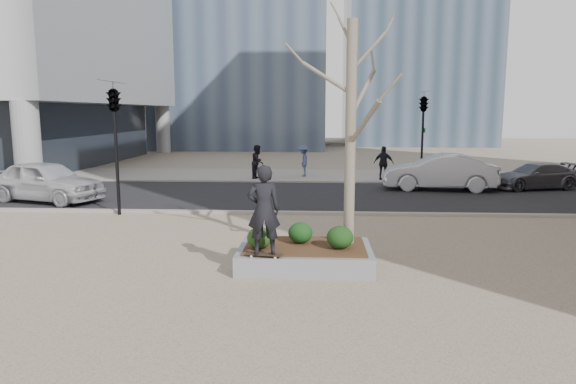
# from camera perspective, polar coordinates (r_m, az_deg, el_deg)

# --- Properties ---
(ground) EXTENTS (120.00, 120.00, 0.00)m
(ground) POSITION_cam_1_polar(r_m,az_deg,el_deg) (11.91, -2.96, -8.14)
(ground) COLOR gray
(ground) RESTS_ON ground
(street) EXTENTS (60.00, 8.00, 0.02)m
(street) POSITION_cam_1_polar(r_m,az_deg,el_deg) (21.64, -0.15, -0.37)
(street) COLOR black
(street) RESTS_ON ground
(far_sidewalk) EXTENTS (60.00, 6.00, 0.02)m
(far_sidewalk) POSITION_cam_1_polar(r_m,az_deg,el_deg) (28.57, 0.67, 1.88)
(far_sidewalk) COLOR gray
(far_sidewalk) RESTS_ON ground
(planter) EXTENTS (3.00, 2.00, 0.45)m
(planter) POSITION_cam_1_polar(r_m,az_deg,el_deg) (11.79, 1.90, -7.18)
(planter) COLOR gray
(planter) RESTS_ON ground
(planter_mulch) EXTENTS (2.70, 1.70, 0.04)m
(planter_mulch) POSITION_cam_1_polar(r_m,az_deg,el_deg) (11.72, 1.91, -6.03)
(planter_mulch) COLOR #382314
(planter_mulch) RESTS_ON planter
(sycamore_tree) EXTENTS (2.80, 2.80, 6.60)m
(sycamore_tree) POSITION_cam_1_polar(r_m,az_deg,el_deg) (11.66, 7.03, 10.32)
(sycamore_tree) COLOR gray
(sycamore_tree) RESTS_ON planter_mulch
(shrub_left) EXTENTS (0.56, 0.56, 0.48)m
(shrub_left) POSITION_cam_1_polar(r_m,az_deg,el_deg) (11.40, -3.17, -5.11)
(shrub_left) COLOR black
(shrub_left) RESTS_ON planter_mulch
(shrub_middle) EXTENTS (0.56, 0.56, 0.48)m
(shrub_middle) POSITION_cam_1_polar(r_m,az_deg,el_deg) (11.86, 1.38, -4.55)
(shrub_middle) COLOR black
(shrub_middle) RESTS_ON planter_mulch
(shrub_right) EXTENTS (0.59, 0.59, 0.50)m
(shrub_right) POSITION_cam_1_polar(r_m,az_deg,el_deg) (11.44, 5.80, -5.04)
(shrub_right) COLOR #173410
(shrub_right) RESTS_ON planter_mulch
(skateboard) EXTENTS (0.80, 0.33, 0.08)m
(skateboard) POSITION_cam_1_polar(r_m,az_deg,el_deg) (10.92, -2.67, -7.05)
(skateboard) COLOR black
(skateboard) RESTS_ON planter
(skateboarder) EXTENTS (0.75, 0.54, 1.89)m
(skateboarder) POSITION_cam_1_polar(r_m,az_deg,el_deg) (10.69, -2.71, -1.98)
(skateboarder) COLOR black
(skateboarder) RESTS_ON skateboard
(police_car) EXTENTS (5.06, 3.22, 1.61)m
(police_car) POSITION_cam_1_polar(r_m,az_deg,el_deg) (22.15, -25.32, 1.11)
(police_car) COLOR silver
(police_car) RESTS_ON street
(car_silver) EXTENTS (5.07, 2.24, 1.62)m
(car_silver) POSITION_cam_1_polar(r_m,az_deg,el_deg) (23.98, 16.44, 2.15)
(car_silver) COLOR #ABADB4
(car_silver) RESTS_ON street
(car_third) EXTENTS (4.32, 2.49, 1.18)m
(car_third) POSITION_cam_1_polar(r_m,az_deg,el_deg) (25.89, 25.75, 1.61)
(car_third) COLOR #585B65
(car_third) RESTS_ON street
(pedestrian_a) EXTENTS (0.84, 0.98, 1.76)m
(pedestrian_a) POSITION_cam_1_polar(r_m,az_deg,el_deg) (27.08, -3.37, 3.38)
(pedestrian_a) COLOR black
(pedestrian_a) RESTS_ON far_sidewalk
(pedestrian_b) EXTENTS (0.70, 1.13, 1.69)m
(pedestrian_b) POSITION_cam_1_polar(r_m,az_deg,el_deg) (27.94, 1.72, 3.49)
(pedestrian_b) COLOR #3E4A70
(pedestrian_b) RESTS_ON far_sidewalk
(pedestrian_c) EXTENTS (1.10, 0.68, 1.74)m
(pedestrian_c) POSITION_cam_1_polar(r_m,az_deg,el_deg) (26.80, 10.58, 3.17)
(pedestrian_c) COLOR black
(pedestrian_c) RESTS_ON far_sidewalk
(traffic_light_near) EXTENTS (0.60, 2.48, 4.50)m
(traffic_light_near) POSITION_cam_1_polar(r_m,az_deg,el_deg) (18.26, -18.55, 4.54)
(traffic_light_near) COLOR black
(traffic_light_near) RESTS_ON ground
(traffic_light_far) EXTENTS (0.60, 2.48, 4.50)m
(traffic_light_far) POSITION_cam_1_polar(r_m,az_deg,el_deg) (26.48, 14.71, 5.90)
(traffic_light_far) COLOR black
(traffic_light_far) RESTS_ON ground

